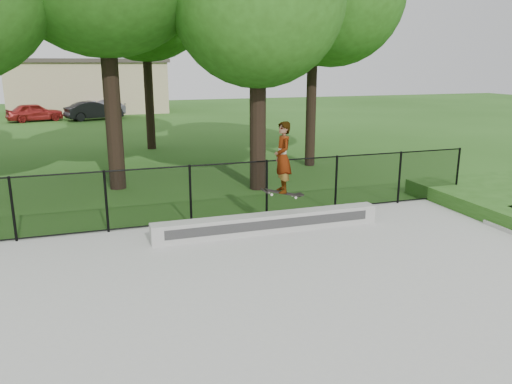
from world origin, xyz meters
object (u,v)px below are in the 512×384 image
at_px(car_a, 35,112).
at_px(car_c, 115,106).
at_px(grind_ledge, 269,223).
at_px(skater_airborne, 283,159).
at_px(car_b, 94,111).

relative_size(car_a, car_c, 0.93).
bearing_deg(car_c, grind_ledge, 159.94).
relative_size(car_a, skater_airborne, 2.03).
distance_m(grind_ledge, car_b, 27.54).
bearing_deg(grind_ledge, car_b, 97.24).
bearing_deg(car_c, car_b, 131.42).
height_order(car_a, car_b, car_b).
relative_size(car_c, skater_airborne, 2.18).
bearing_deg(car_b, grind_ledge, 168.84).
bearing_deg(car_a, grind_ledge, 178.54).
height_order(car_b, skater_airborne, skater_airborne).
height_order(car_a, skater_airborne, skater_airborne).
bearing_deg(skater_airborne, car_a, 105.50).
height_order(grind_ledge, car_b, car_b).
bearing_deg(grind_ledge, skater_airborne, -28.90).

